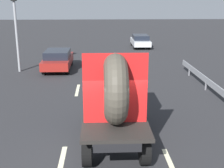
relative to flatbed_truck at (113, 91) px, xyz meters
The scene contains 9 objects.
ground_plane 2.08m from the flatbed_truck, 105.09° to the right, with size 120.00×120.00×0.00m, color #28282B.
flatbed_truck is the anchor object (origin of this frame).
distant_sedan 11.02m from the flatbed_truck, 107.40° to the left, with size 1.78×4.15×1.35m.
traffic_light 11.73m from the flatbed_truck, 120.07° to the left, with size 0.42×0.36×5.49m.
guardrail 6.57m from the flatbed_truck, 35.63° to the left, with size 0.10×12.33×0.71m.
lane_dash_left_near 3.14m from the flatbed_truck, 128.27° to the right, with size 2.50×0.16×0.01m, color beige.
lane_dash_left_far 6.06m from the flatbed_truck, 106.38° to the left, with size 2.11×0.16×0.01m, color beige.
lane_dash_right_far 5.83m from the flatbed_truck, 72.88° to the left, with size 2.96×0.16×0.01m, color beige.
oncoming_car 20.11m from the flatbed_truck, 79.51° to the left, with size 1.62×3.78×1.23m.
Camera 1 is at (-0.15, -8.85, 4.83)m, focal length 48.50 mm.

